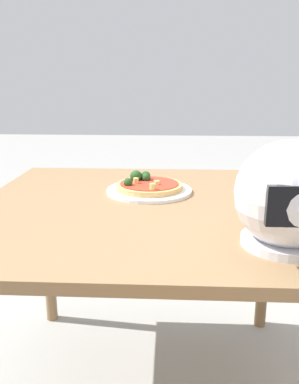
{
  "coord_description": "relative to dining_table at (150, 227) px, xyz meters",
  "views": [
    {
      "loc": [
        -0.06,
        1.2,
        1.09
      ],
      "look_at": [
        0.0,
        -0.07,
        0.73
      ],
      "focal_mm": 37.71,
      "sensor_mm": 36.0,
      "label": 1
    }
  ],
  "objects": [
    {
      "name": "pizza_plate",
      "position": [
        0.01,
        -0.14,
        0.08
      ],
      "size": [
        0.29,
        0.29,
        0.01
      ],
      "primitive_type": "cylinder",
      "color": "white",
      "rests_on": "dining_table"
    },
    {
      "name": "pizza",
      "position": [
        0.01,
        -0.14,
        0.1
      ],
      "size": [
        0.23,
        0.23,
        0.06
      ],
      "color": "tan",
      "rests_on": "pizza_plate"
    },
    {
      "name": "dining_table",
      "position": [
        0.0,
        0.0,
        0.0
      ],
      "size": [
        1.09,
        1.03,
        0.71
      ],
      "color": "olive",
      "rests_on": "ground"
    },
    {
      "name": "motorcycle_helmet",
      "position": [
        -0.33,
        0.31,
        0.19
      ],
      "size": [
        0.25,
        0.25,
        0.25
      ],
      "color": "silver",
      "rests_on": "dining_table"
    }
  ]
}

